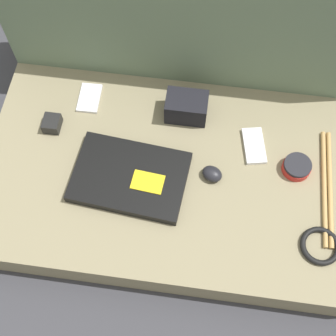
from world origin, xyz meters
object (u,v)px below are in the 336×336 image
laptop (130,177)px  phone_silver (254,146)px  phone_black (90,98)px  speaker_puck (297,167)px  charger_brick (52,123)px  camera_pouch (186,107)px  computer_mouse (212,175)px

laptop → phone_silver: laptop is taller
phone_silver → phone_black: (-0.53, 0.10, -0.00)m
speaker_puck → charger_brick: 0.74m
laptop → camera_pouch: size_ratio=2.69×
phone_silver → camera_pouch: (-0.22, 0.09, 0.03)m
camera_pouch → speaker_puck: bearing=-23.3°
phone_silver → camera_pouch: camera_pouch is taller
computer_mouse → charger_brick: (-0.50, 0.11, 0.00)m
laptop → phone_black: laptop is taller
phone_silver → phone_black: phone_silver is taller
speaker_puck → charger_brick: (-0.74, 0.05, 0.00)m
phone_silver → charger_brick: (-0.62, -0.01, 0.01)m
laptop → camera_pouch: bearing=66.5°
laptop → camera_pouch: camera_pouch is taller
computer_mouse → phone_black: size_ratio=0.69×
laptop → camera_pouch: 0.28m
computer_mouse → camera_pouch: 0.23m
computer_mouse → phone_black: bearing=175.8°
speaker_puck → phone_black: (-0.65, 0.16, -0.01)m
phone_silver → charger_brick: size_ratio=2.26×
phone_silver → camera_pouch: size_ratio=1.02×
speaker_puck → phone_silver: size_ratio=0.64×
computer_mouse → camera_pouch: bearing=140.0°
computer_mouse → laptop: bearing=-146.6°
speaker_puck → laptop: bearing=-168.5°
phone_black → charger_brick: bearing=-129.0°
speaker_puck → charger_brick: bearing=176.4°
phone_silver → charger_brick: bearing=169.8°
phone_silver → computer_mouse: bearing=-145.7°
phone_silver → speaker_puck: bearing=-36.4°
camera_pouch → phone_silver: bearing=-22.2°
charger_brick → speaker_puck: bearing=-3.6°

